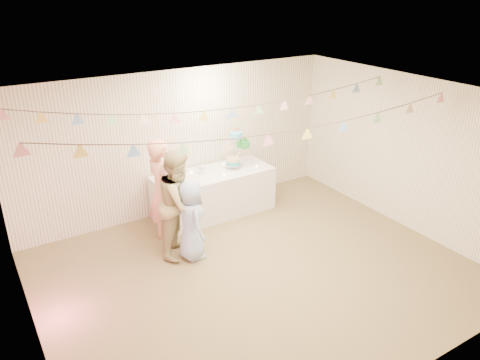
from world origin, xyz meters
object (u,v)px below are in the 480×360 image
table (214,193)px  person_adult_b (180,203)px  person_adult_a (162,192)px  person_child (191,220)px  cake_stand (238,151)px

table → person_adult_b: 1.47m
table → person_adult_a: (-1.18, -0.48, 0.49)m
person_adult_b → person_child: person_adult_b is taller
cake_stand → person_child: size_ratio=0.54×
person_adult_a → person_child: (0.18, -0.64, -0.25)m
person_adult_a → table: bearing=-69.1°
cake_stand → person_adult_b: person_adult_b is taller
cake_stand → person_child: (-1.55, -1.17, -0.46)m
person_child → person_adult_b: bearing=24.2°
cake_stand → person_adult_b: 1.90m
person_adult_a → person_child: 0.71m
table → cake_stand: 0.88m
table → cake_stand: (0.55, 0.05, 0.69)m
table → cake_stand: size_ratio=3.13×
table → person_adult_a: 1.37m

